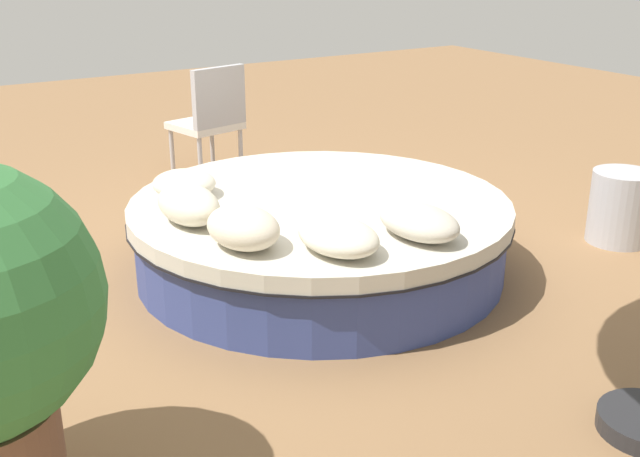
{
  "coord_description": "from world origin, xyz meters",
  "views": [
    {
      "loc": [
        -3.92,
        2.42,
        2.0
      ],
      "look_at": [
        0.0,
        0.0,
        0.28
      ],
      "focal_mm": 44.03,
      "sensor_mm": 36.0,
      "label": 1
    }
  ],
  "objects_px": {
    "throw_pillow_2": "(243,227)",
    "throw_pillow_3": "(338,236)",
    "throw_pillow_0": "(184,183)",
    "throw_pillow_4": "(419,222)",
    "side_table": "(621,207)",
    "patio_chair": "(211,115)",
    "throw_pillow_1": "(188,204)",
    "round_bed": "(320,234)"
  },
  "relations": [
    {
      "from": "throw_pillow_1",
      "to": "throw_pillow_3",
      "type": "relative_size",
      "value": 0.98
    },
    {
      "from": "patio_chair",
      "to": "throw_pillow_2",
      "type": "bearing_deg",
      "value": -123.6
    },
    {
      "from": "side_table",
      "to": "throw_pillow_4",
      "type": "bearing_deg",
      "value": 94.47
    },
    {
      "from": "throw_pillow_4",
      "to": "patio_chair",
      "type": "xyz_separation_m",
      "value": [
        3.06,
        -0.16,
        0.01
      ]
    },
    {
      "from": "throw_pillow_2",
      "to": "side_table",
      "type": "xyz_separation_m",
      "value": [
        -0.23,
        -2.77,
        -0.32
      ]
    },
    {
      "from": "throw_pillow_1",
      "to": "throw_pillow_4",
      "type": "xyz_separation_m",
      "value": [
        -0.87,
        -0.97,
        -0.02
      ]
    },
    {
      "from": "round_bed",
      "to": "side_table",
      "type": "xyz_separation_m",
      "value": [
        -0.66,
        -2.03,
        0.01
      ]
    },
    {
      "from": "throw_pillow_0",
      "to": "throw_pillow_2",
      "type": "height_order",
      "value": "throw_pillow_2"
    },
    {
      "from": "throw_pillow_0",
      "to": "throw_pillow_1",
      "type": "relative_size",
      "value": 0.8
    },
    {
      "from": "throw_pillow_3",
      "to": "throw_pillow_1",
      "type": "bearing_deg",
      "value": 30.75
    },
    {
      "from": "round_bed",
      "to": "throw_pillow_1",
      "type": "relative_size",
      "value": 4.59
    },
    {
      "from": "throw_pillow_3",
      "to": "throw_pillow_4",
      "type": "xyz_separation_m",
      "value": [
        -0.05,
        -0.49,
        0.0
      ]
    },
    {
      "from": "throw_pillow_2",
      "to": "throw_pillow_3",
      "type": "height_order",
      "value": "throw_pillow_2"
    },
    {
      "from": "throw_pillow_0",
      "to": "patio_chair",
      "type": "height_order",
      "value": "patio_chair"
    },
    {
      "from": "throw_pillow_2",
      "to": "throw_pillow_3",
      "type": "distance_m",
      "value": 0.5
    },
    {
      "from": "throw_pillow_0",
      "to": "throw_pillow_3",
      "type": "relative_size",
      "value": 0.79
    },
    {
      "from": "throw_pillow_0",
      "to": "throw_pillow_1",
      "type": "bearing_deg",
      "value": 160.48
    },
    {
      "from": "throw_pillow_0",
      "to": "throw_pillow_3",
      "type": "distance_m",
      "value": 1.33
    },
    {
      "from": "throw_pillow_4",
      "to": "throw_pillow_0",
      "type": "bearing_deg",
      "value": 30.94
    },
    {
      "from": "throw_pillow_3",
      "to": "throw_pillow_0",
      "type": "bearing_deg",
      "value": 13.84
    },
    {
      "from": "side_table",
      "to": "throw_pillow_3",
      "type": "bearing_deg",
      "value": 92.28
    },
    {
      "from": "throw_pillow_3",
      "to": "side_table",
      "type": "relative_size",
      "value": 1.05
    },
    {
      "from": "throw_pillow_2",
      "to": "patio_chair",
      "type": "height_order",
      "value": "patio_chair"
    },
    {
      "from": "throw_pillow_4",
      "to": "patio_chair",
      "type": "relative_size",
      "value": 0.55
    },
    {
      "from": "side_table",
      "to": "throw_pillow_0",
      "type": "bearing_deg",
      "value": 66.21
    },
    {
      "from": "throw_pillow_0",
      "to": "throw_pillow_4",
      "type": "bearing_deg",
      "value": -149.06
    },
    {
      "from": "throw_pillow_3",
      "to": "side_table",
      "type": "xyz_separation_m",
      "value": [
        0.1,
        -2.39,
        -0.3
      ]
    },
    {
      "from": "round_bed",
      "to": "throw_pillow_4",
      "type": "bearing_deg",
      "value": -171.11
    },
    {
      "from": "patio_chair",
      "to": "throw_pillow_4",
      "type": "bearing_deg",
      "value": -105.59
    },
    {
      "from": "throw_pillow_2",
      "to": "side_table",
      "type": "relative_size",
      "value": 0.98
    },
    {
      "from": "throw_pillow_0",
      "to": "patio_chair",
      "type": "relative_size",
      "value": 0.42
    },
    {
      "from": "throw_pillow_4",
      "to": "side_table",
      "type": "relative_size",
      "value": 1.07
    },
    {
      "from": "throw_pillow_0",
      "to": "throw_pillow_2",
      "type": "relative_size",
      "value": 0.85
    },
    {
      "from": "throw_pillow_1",
      "to": "throw_pillow_3",
      "type": "distance_m",
      "value": 0.95
    },
    {
      "from": "round_bed",
      "to": "throw_pillow_2",
      "type": "distance_m",
      "value": 0.93
    },
    {
      "from": "round_bed",
      "to": "throw_pillow_1",
      "type": "height_order",
      "value": "throw_pillow_1"
    },
    {
      "from": "throw_pillow_1",
      "to": "patio_chair",
      "type": "bearing_deg",
      "value": -27.32
    },
    {
      "from": "throw_pillow_1",
      "to": "side_table",
      "type": "bearing_deg",
      "value": -104.07
    },
    {
      "from": "side_table",
      "to": "throw_pillow_1",
      "type": "bearing_deg",
      "value": 75.93
    },
    {
      "from": "patio_chair",
      "to": "side_table",
      "type": "height_order",
      "value": "patio_chair"
    },
    {
      "from": "throw_pillow_0",
      "to": "throw_pillow_3",
      "type": "bearing_deg",
      "value": -166.16
    },
    {
      "from": "throw_pillow_1",
      "to": "patio_chair",
      "type": "distance_m",
      "value": 2.47
    }
  ]
}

